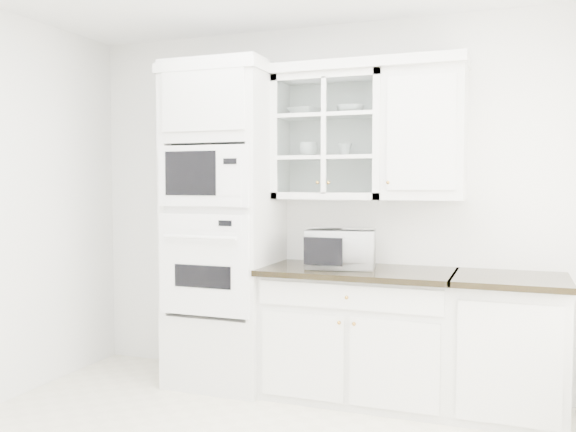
% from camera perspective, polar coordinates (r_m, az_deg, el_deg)
% --- Properties ---
extents(room_shell, '(4.00, 3.50, 2.70)m').
position_cam_1_polar(room_shell, '(3.39, -2.10, 7.54)').
color(room_shell, white).
rests_on(room_shell, ground).
extents(oven_column, '(0.76, 0.68, 2.40)m').
position_cam_1_polar(oven_column, '(4.60, -5.99, -0.86)').
color(oven_column, silver).
rests_on(oven_column, ground).
extents(base_cabinet_run, '(1.32, 0.67, 0.92)m').
position_cam_1_polar(base_cabinet_run, '(4.39, 6.59, -10.80)').
color(base_cabinet_run, silver).
rests_on(base_cabinet_run, ground).
extents(extra_base_cabinet, '(0.72, 0.67, 0.92)m').
position_cam_1_polar(extra_base_cabinet, '(4.27, 19.99, -11.36)').
color(extra_base_cabinet, silver).
rests_on(extra_base_cabinet, ground).
extents(upper_cabinet_glass, '(0.80, 0.33, 0.90)m').
position_cam_1_polar(upper_cabinet_glass, '(4.47, 3.99, 7.37)').
color(upper_cabinet_glass, silver).
rests_on(upper_cabinet_glass, room_shell).
extents(upper_cabinet_solid, '(0.55, 0.33, 0.90)m').
position_cam_1_polar(upper_cabinet_solid, '(4.33, 12.66, 7.44)').
color(upper_cabinet_solid, silver).
rests_on(upper_cabinet_solid, room_shell).
extents(crown_molding, '(2.14, 0.38, 0.07)m').
position_cam_1_polar(crown_molding, '(4.54, 2.62, 13.48)').
color(crown_molding, white).
rests_on(crown_molding, room_shell).
extents(countertop_microwave, '(0.53, 0.46, 0.27)m').
position_cam_1_polar(countertop_microwave, '(4.31, 4.98, -3.05)').
color(countertop_microwave, white).
rests_on(countertop_microwave, base_cabinet_run).
extents(bowl_a, '(0.30, 0.30, 0.06)m').
position_cam_1_polar(bowl_a, '(4.54, 1.61, 9.71)').
color(bowl_a, white).
rests_on(bowl_a, upper_cabinet_glass).
extents(bowl_b, '(0.21, 0.21, 0.06)m').
position_cam_1_polar(bowl_b, '(4.43, 5.83, 9.87)').
color(bowl_b, white).
rests_on(bowl_b, upper_cabinet_glass).
extents(cup_a, '(0.16, 0.16, 0.10)m').
position_cam_1_polar(cup_a, '(4.50, 1.95, 6.24)').
color(cup_a, white).
rests_on(cup_a, upper_cabinet_glass).
extents(cup_b, '(0.13, 0.13, 0.09)m').
position_cam_1_polar(cup_b, '(4.44, 5.37, 6.19)').
color(cup_b, white).
rests_on(cup_b, upper_cabinet_glass).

